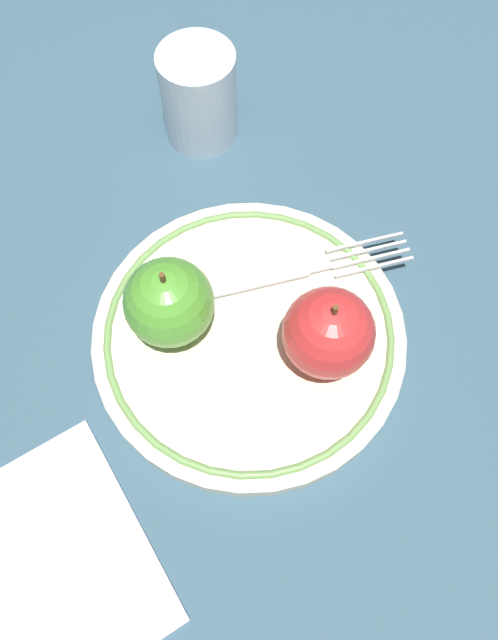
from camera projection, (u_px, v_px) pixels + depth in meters
ground_plane at (258, 361)px, 0.49m from camera, size 2.00×2.00×0.00m
plate at (249, 336)px, 0.49m from camera, size 0.24×0.24×0.02m
apple_red_whole at (169, 303)px, 0.45m from camera, size 0.07×0.07×0.08m
apple_second_whole at (328, 333)px, 0.44m from camera, size 0.07×0.07×0.08m
fork at (290, 273)px, 0.50m from camera, size 0.13×0.16×0.00m
drinking_glass at (199, 96)px, 0.55m from camera, size 0.07×0.07×0.09m
napkin_folded at (55, 562)px, 0.42m from camera, size 0.19×0.17×0.01m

